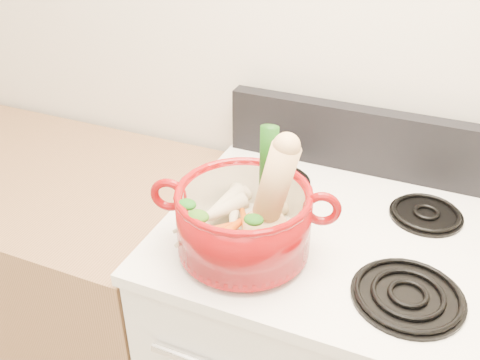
% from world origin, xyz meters
% --- Properties ---
extents(wall_back, '(3.50, 0.02, 2.60)m').
position_xyz_m(wall_back, '(0.00, 1.75, 1.30)').
color(wall_back, silver).
rests_on(wall_back, floor).
extents(cooktop, '(0.78, 0.67, 0.03)m').
position_xyz_m(cooktop, '(0.00, 1.40, 0.93)').
color(cooktop, white).
rests_on(cooktop, stove_body).
extents(control_backsplash, '(0.76, 0.05, 0.18)m').
position_xyz_m(control_backsplash, '(0.00, 1.70, 1.04)').
color(control_backsplash, black).
rests_on(control_backsplash, cooktop).
extents(counter_left, '(1.36, 0.65, 0.90)m').
position_xyz_m(counter_left, '(-1.07, 1.40, 0.45)').
color(counter_left, '#916844').
rests_on(counter_left, floor).
extents(burner_front_left, '(0.22, 0.22, 0.02)m').
position_xyz_m(burner_front_left, '(-0.19, 1.24, 0.96)').
color(burner_front_left, black).
rests_on(burner_front_left, cooktop).
extents(burner_front_right, '(0.22, 0.22, 0.02)m').
position_xyz_m(burner_front_right, '(0.19, 1.24, 0.96)').
color(burner_front_right, black).
rests_on(burner_front_right, cooktop).
extents(burner_back_left, '(0.17, 0.17, 0.02)m').
position_xyz_m(burner_back_left, '(-0.19, 1.54, 0.96)').
color(burner_back_left, black).
rests_on(burner_back_left, cooktop).
extents(burner_back_right, '(0.17, 0.17, 0.02)m').
position_xyz_m(burner_back_right, '(0.19, 1.54, 0.96)').
color(burner_back_right, black).
rests_on(burner_back_right, cooktop).
extents(dutch_oven, '(0.34, 0.34, 0.14)m').
position_xyz_m(dutch_oven, '(-0.16, 1.24, 1.04)').
color(dutch_oven, maroon).
rests_on(dutch_oven, burner_front_left).
extents(pot_handle_left, '(0.08, 0.04, 0.08)m').
position_xyz_m(pot_handle_left, '(-0.32, 1.20, 1.09)').
color(pot_handle_left, maroon).
rests_on(pot_handle_left, dutch_oven).
extents(pot_handle_right, '(0.08, 0.04, 0.08)m').
position_xyz_m(pot_handle_right, '(-0.01, 1.28, 1.09)').
color(pot_handle_right, maroon).
rests_on(pot_handle_right, dutch_oven).
extents(squash, '(0.16, 0.11, 0.26)m').
position_xyz_m(squash, '(-0.11, 1.23, 1.12)').
color(squash, '#E1B673').
rests_on(squash, dutch_oven).
extents(leek, '(0.04, 0.05, 0.25)m').
position_xyz_m(leek, '(-0.13, 1.30, 1.12)').
color(leek, silver).
rests_on(leek, dutch_oven).
extents(ginger, '(0.08, 0.07, 0.04)m').
position_xyz_m(ginger, '(-0.14, 1.35, 1.02)').
color(ginger, '#D4B683').
rests_on(ginger, dutch_oven).
extents(parsnip_0, '(0.11, 0.21, 0.06)m').
position_xyz_m(parsnip_0, '(-0.24, 1.26, 1.02)').
color(parsnip_0, beige).
rests_on(parsnip_0, dutch_oven).
extents(parsnip_1, '(0.10, 0.22, 0.06)m').
position_xyz_m(parsnip_1, '(-0.24, 1.24, 1.03)').
color(parsnip_1, '#EFE6C2').
rests_on(parsnip_1, dutch_oven).
extents(parsnip_2, '(0.09, 0.18, 0.05)m').
position_xyz_m(parsnip_2, '(-0.20, 1.27, 1.03)').
color(parsnip_2, beige).
rests_on(parsnip_2, dutch_oven).
extents(parsnip_3, '(0.14, 0.17, 0.05)m').
position_xyz_m(parsnip_3, '(-0.24, 1.24, 1.04)').
color(parsnip_3, beige).
rests_on(parsnip_3, dutch_oven).
extents(carrot_0, '(0.09, 0.18, 0.05)m').
position_xyz_m(carrot_0, '(-0.19, 1.21, 1.02)').
color(carrot_0, '#DD570B').
rests_on(carrot_0, dutch_oven).
extents(carrot_1, '(0.12, 0.13, 0.04)m').
position_xyz_m(carrot_1, '(-0.21, 1.20, 1.02)').
color(carrot_1, '#C8530A').
rests_on(carrot_1, dutch_oven).
extents(carrot_2, '(0.11, 0.15, 0.04)m').
position_xyz_m(carrot_2, '(-0.15, 1.23, 1.03)').
color(carrot_2, '#B84D09').
rests_on(carrot_2, dutch_oven).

